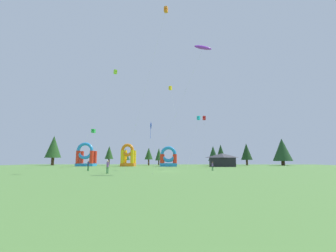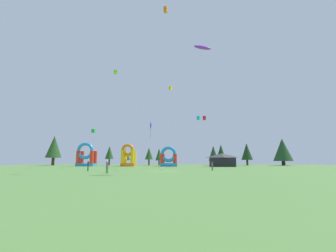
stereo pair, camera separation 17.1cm
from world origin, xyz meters
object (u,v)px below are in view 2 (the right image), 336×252
at_px(kite_purple_parafoil, 202,48).
at_px(kite_blue_diamond, 150,126).
at_px(kite_yellow_box, 170,88).
at_px(person_far_side, 107,166).
at_px(person_near_camera, 212,165).
at_px(inflatable_blue_arch, 169,159).
at_px(inflatable_orange_dome, 128,158).
at_px(festival_tent, 222,160).
at_px(kite_green_box, 93,131).
at_px(kite_orange_box, 165,11).
at_px(inflatable_yellow_castle, 86,157).
at_px(kite_red_box, 204,118).
at_px(person_midfield, 88,165).
at_px(kite_lime_box, 115,72).
at_px(kite_cyan_box, 198,118).

xyz_separation_m(kite_purple_parafoil, kite_blue_diamond, (-8.86, 10.10, -10.41)).
distance_m(kite_yellow_box, person_far_side, 37.39).
xyz_separation_m(kite_yellow_box, person_near_camera, (7.79, -21.12, -20.90)).
bearing_deg(kite_blue_diamond, person_near_camera, -5.11).
distance_m(kite_yellow_box, inflatable_blue_arch, 20.48).
height_order(inflatable_orange_dome, festival_tent, inflatable_orange_dome).
height_order(kite_green_box, kite_orange_box, kite_orange_box).
relative_size(person_near_camera, inflatable_yellow_castle, 0.22).
bearing_deg(kite_orange_box, kite_blue_diamond, 114.21).
relative_size(kite_red_box, person_near_camera, 9.18).
xyz_separation_m(person_midfield, person_far_side, (5.50, -7.45, 0.03)).
bearing_deg(festival_tent, person_far_side, -125.08).
bearing_deg(kite_red_box, kite_blue_diamond, -120.60).
distance_m(person_midfield, inflatable_orange_dome, 29.45).
bearing_deg(kite_orange_box, person_near_camera, 35.89).
bearing_deg(person_near_camera, kite_orange_box, 26.72).
xyz_separation_m(kite_lime_box, kite_red_box, (23.97, 7.10, -11.12)).
relative_size(kite_lime_box, kite_red_box, 1.78).
bearing_deg(festival_tent, kite_red_box, -171.48).
bearing_deg(kite_blue_diamond, kite_lime_box, 126.04).
distance_m(kite_orange_box, inflatable_blue_arch, 40.87).
bearing_deg(person_near_camera, inflatable_yellow_castle, -49.56).
bearing_deg(inflatable_orange_dome, inflatable_blue_arch, -7.01).
bearing_deg(person_far_side, kite_yellow_box, -141.66).
bearing_deg(kite_orange_box, kite_yellow_box, 89.18).
height_order(kite_lime_box, kite_green_box, kite_lime_box).
relative_size(kite_blue_diamond, festival_tent, 1.30).
xyz_separation_m(inflatable_yellow_castle, inflatable_blue_arch, (25.24, -2.12, -0.70)).
distance_m(kite_yellow_box, person_midfield, 33.66).
distance_m(kite_purple_parafoil, kite_lime_box, 32.53).
relative_size(kite_purple_parafoil, inflatable_blue_arch, 3.30).
distance_m(kite_green_box, inflatable_orange_dome, 14.57).
xyz_separation_m(kite_cyan_box, kite_yellow_box, (-6.04, 16.03, 11.43)).
xyz_separation_m(kite_green_box, kite_orange_box, (19.56, -23.23, 17.62)).
bearing_deg(kite_red_box, kite_yellow_box, -168.23).
height_order(kite_lime_box, person_far_side, kite_lime_box).
relative_size(kite_lime_box, kite_green_box, 2.58).
xyz_separation_m(person_far_side, inflatable_yellow_castle, (-17.36, 37.46, 1.68)).
bearing_deg(inflatable_yellow_castle, kite_cyan_box, -36.43).
xyz_separation_m(inflatable_blue_arch, inflatable_orange_dome, (-12.16, 1.49, 0.44)).
bearing_deg(kite_yellow_box, kite_lime_box, -160.47).
bearing_deg(festival_tent, inflatable_blue_arch, 169.90).
bearing_deg(inflatable_orange_dome, festival_tent, -8.72).
bearing_deg(kite_yellow_box, person_near_camera, -69.76).
bearing_deg(kite_cyan_box, festival_tent, 65.87).
bearing_deg(kite_green_box, kite_orange_box, -49.89).
bearing_deg(inflatable_blue_arch, kite_yellow_box, -83.35).
height_order(person_midfield, person_near_camera, person_midfield).
relative_size(person_near_camera, person_far_side, 0.84).
distance_m(kite_red_box, person_far_side, 38.77).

